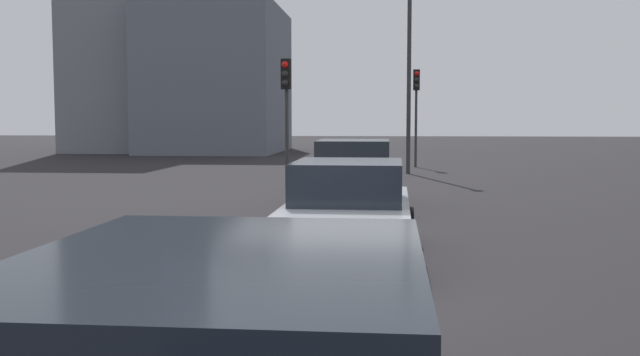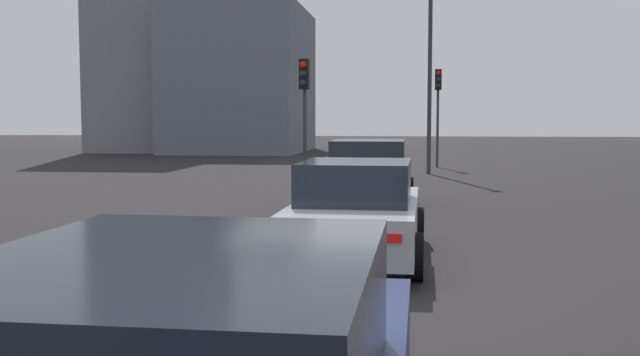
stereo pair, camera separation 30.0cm
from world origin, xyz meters
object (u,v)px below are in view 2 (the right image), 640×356
at_px(traffic_light_near_left, 304,96).
at_px(traffic_light_near_right, 438,97).
at_px(car_silver_second, 357,212).
at_px(car_beige_lead, 369,176).
at_px(street_lamp_kerbside, 430,51).

bearing_deg(traffic_light_near_left, traffic_light_near_right, 165.90).
xyz_separation_m(car_silver_second, traffic_light_near_right, (21.36, -1.85, 2.33)).
height_order(car_silver_second, traffic_light_near_right, traffic_light_near_right).
height_order(car_beige_lead, street_lamp_kerbside, street_lamp_kerbside).
bearing_deg(car_silver_second, traffic_light_near_left, 13.60).
relative_size(car_silver_second, traffic_light_near_right, 1.07).
height_order(traffic_light_near_left, street_lamp_kerbside, street_lamp_kerbside).
xyz_separation_m(traffic_light_near_left, traffic_light_near_right, (10.63, -4.28, 0.25)).
relative_size(car_beige_lead, car_silver_second, 1.06).
relative_size(traffic_light_near_right, street_lamp_kerbside, 0.53).
bearing_deg(car_beige_lead, street_lamp_kerbside, -8.28).
bearing_deg(car_silver_second, traffic_light_near_right, -4.10).
xyz_separation_m(car_beige_lead, street_lamp_kerbside, (11.19, -1.61, 3.92)).
relative_size(car_beige_lead, traffic_light_near_right, 1.13).
xyz_separation_m(car_beige_lead, traffic_light_near_right, (15.03, -2.06, 2.28)).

